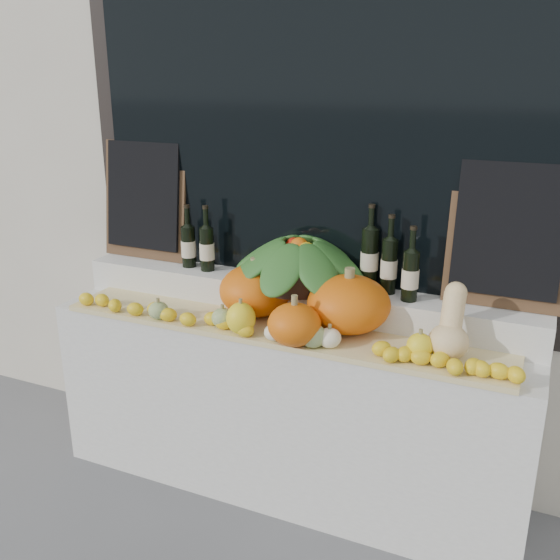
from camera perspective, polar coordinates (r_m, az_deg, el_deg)
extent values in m
cube|color=beige|center=(3.39, 5.94, 22.61)|extent=(7.00, 0.90, 4.50)
cube|color=black|center=(2.97, 2.86, 16.48)|extent=(2.40, 0.04, 2.10)
cube|color=black|center=(2.94, 2.64, 16.47)|extent=(2.20, 0.02, 2.00)
cube|color=silver|center=(3.13, 0.57, -11.44)|extent=(2.30, 0.55, 0.88)
cube|color=silver|center=(3.04, 1.72, -1.61)|extent=(2.30, 0.25, 0.16)
cube|color=tan|center=(2.83, -0.41, -4.67)|extent=(2.10, 0.32, 0.02)
ellipsoid|color=orange|center=(2.94, -2.28, -0.95)|extent=(0.37, 0.37, 0.24)
ellipsoid|color=orange|center=(2.77, 6.29, -2.21)|extent=(0.46, 0.46, 0.25)
ellipsoid|color=orange|center=(2.63, 1.32, -4.08)|extent=(0.30, 0.30, 0.18)
ellipsoid|color=#EBC68A|center=(2.60, 15.13, -5.48)|extent=(0.16, 0.16, 0.15)
cylinder|color=#EBC68A|center=(2.60, 15.52, -2.85)|extent=(0.09, 0.14, 0.18)
sphere|color=#EBC68A|center=(2.62, 15.79, -1.12)|extent=(0.09, 0.09, 0.09)
ellipsoid|color=#3A6C20|center=(2.63, 3.03, -5.10)|extent=(0.12, 0.12, 0.10)
cylinder|color=olive|center=(2.60, 3.05, -3.88)|extent=(0.02, 0.02, 0.02)
ellipsoid|color=#3A6C20|center=(2.83, -5.26, -3.47)|extent=(0.10, 0.10, 0.09)
cylinder|color=olive|center=(2.81, -5.29, -2.40)|extent=(0.02, 0.02, 0.02)
ellipsoid|color=#FFF4CB|center=(2.69, -0.52, -4.81)|extent=(0.09, 0.09, 0.07)
cylinder|color=olive|center=(2.67, -0.52, -3.88)|extent=(0.02, 0.02, 0.02)
ellipsoid|color=yellow|center=(2.75, -3.59, -3.51)|extent=(0.13, 0.13, 0.14)
cylinder|color=olive|center=(2.72, -3.63, -1.89)|extent=(0.02, 0.02, 0.02)
ellipsoid|color=#FFF4CB|center=(2.63, 4.54, -5.29)|extent=(0.10, 0.10, 0.08)
cylinder|color=olive|center=(2.61, 4.57, -4.23)|extent=(0.02, 0.02, 0.02)
ellipsoid|color=yellow|center=(2.57, 12.65, -5.95)|extent=(0.11, 0.11, 0.11)
cylinder|color=olive|center=(2.55, 12.76, -4.58)|extent=(0.02, 0.02, 0.02)
ellipsoid|color=#3A6C20|center=(2.97, -11.04, -2.75)|extent=(0.10, 0.10, 0.08)
cylinder|color=olive|center=(2.95, -11.11, -1.79)|extent=(0.02, 0.02, 0.02)
cylinder|color=black|center=(2.98, 1.74, 0.68)|extent=(0.47, 0.47, 0.11)
cylinder|color=black|center=(3.25, -8.36, 3.03)|extent=(0.07, 0.07, 0.21)
cylinder|color=black|center=(3.21, -8.49, 5.70)|extent=(0.03, 0.03, 0.10)
cylinder|color=beige|center=(3.26, -8.35, 2.86)|extent=(0.08, 0.08, 0.08)
cylinder|color=black|center=(3.20, -8.54, 6.67)|extent=(0.03, 0.03, 0.02)
cylinder|color=black|center=(3.18, -6.70, 2.81)|extent=(0.07, 0.07, 0.22)
cylinder|color=black|center=(3.14, -6.81, 5.63)|extent=(0.03, 0.03, 0.10)
cylinder|color=beige|center=(3.18, -6.69, 2.64)|extent=(0.08, 0.08, 0.08)
cylinder|color=black|center=(3.12, -6.85, 6.63)|extent=(0.03, 0.03, 0.02)
cylinder|color=black|center=(2.92, 8.18, 1.95)|extent=(0.08, 0.08, 0.28)
cylinder|color=black|center=(2.87, 8.36, 5.61)|extent=(0.03, 0.03, 0.10)
cylinder|color=beige|center=(2.92, 8.17, 1.76)|extent=(0.08, 0.08, 0.08)
cylinder|color=black|center=(2.86, 8.41, 6.71)|extent=(0.03, 0.03, 0.02)
cylinder|color=black|center=(2.87, 9.93, 1.23)|extent=(0.07, 0.07, 0.25)
cylinder|color=black|center=(2.82, 10.13, 4.64)|extent=(0.03, 0.03, 0.10)
cylinder|color=beige|center=(2.87, 9.92, 1.04)|extent=(0.08, 0.08, 0.08)
cylinder|color=black|center=(2.81, 10.19, 5.75)|extent=(0.03, 0.03, 0.02)
cylinder|color=black|center=(2.80, 11.82, 0.33)|extent=(0.07, 0.07, 0.22)
cylinder|color=black|center=(2.75, 12.04, 3.54)|extent=(0.03, 0.03, 0.10)
cylinder|color=beige|center=(2.80, 11.81, 0.14)|extent=(0.08, 0.08, 0.08)
cylinder|color=black|center=(2.74, 12.12, 4.67)|extent=(0.03, 0.03, 0.02)
cube|color=#4C331E|center=(3.43, -12.25, 7.09)|extent=(0.50, 0.10, 0.62)
cube|color=black|center=(3.41, -12.43, 7.53)|extent=(0.44, 0.09, 0.56)
cube|color=#4C331E|center=(2.79, 20.16, 3.75)|extent=(0.50, 0.10, 0.62)
cube|color=black|center=(2.77, 20.20, 4.28)|extent=(0.44, 0.09, 0.56)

